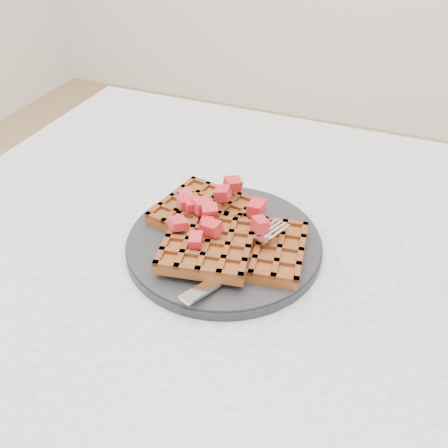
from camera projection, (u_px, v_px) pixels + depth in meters
table at (333, 333)px, 0.69m from camera, size 1.20×0.80×0.75m
plate at (224, 244)px, 0.65m from camera, size 0.25×0.25×0.02m
waffles at (223, 234)px, 0.63m from camera, size 0.22×0.20×0.03m
strawberry_pile at (224, 215)px, 0.62m from camera, size 0.15×0.15×0.02m
fork at (244, 262)px, 0.60m from camera, size 0.09×0.18×0.02m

